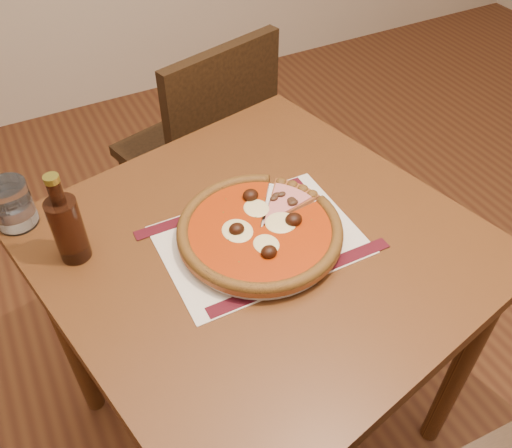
{
  "coord_description": "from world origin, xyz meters",
  "views": [
    {
      "loc": [
        -0.78,
        0.39,
        1.53
      ],
      "look_at": [
        -0.42,
        1.07,
        0.78
      ],
      "focal_mm": 38.0,
      "sensor_mm": 36.0,
      "label": 1
    }
  ],
  "objects": [
    {
      "name": "placemat",
      "position": [
        -0.42,
        1.05,
        0.75
      ],
      "size": [
        0.39,
        0.28,
        0.0
      ],
      "primitive_type": "cube",
      "rotation": [
        0.0,
        0.0,
        -0.01
      ],
      "color": "beige",
      "rests_on": "table"
    },
    {
      "name": "table",
      "position": [
        -0.42,
        1.05,
        0.65
      ],
      "size": [
        0.95,
        0.95,
        0.75
      ],
      "rotation": [
        0.0,
        0.0,
        0.21
      ],
      "color": "brown",
      "rests_on": "ground"
    },
    {
      "name": "plate",
      "position": [
        -0.42,
        1.05,
        0.76
      ],
      "size": [
        0.31,
        0.31,
        0.02
      ],
      "primitive_type": "cylinder",
      "color": "white",
      "rests_on": "placemat"
    },
    {
      "name": "water_glass",
      "position": [
        -0.84,
        1.33,
        0.8
      ],
      "size": [
        0.1,
        0.1,
        0.1
      ],
      "primitive_type": "cylinder",
      "rotation": [
        0.0,
        0.0,
        -0.25
      ],
      "color": "white",
      "rests_on": "table"
    },
    {
      "name": "ham_slice",
      "position": [
        -0.34,
        1.12,
        0.78
      ],
      "size": [
        0.15,
        0.12,
        0.02
      ],
      "rotation": [
        0.0,
        0.0,
        0.53
      ],
      "color": "#A85C28",
      "rests_on": "plate"
    },
    {
      "name": "chair_far",
      "position": [
        -0.25,
        1.74,
        0.49
      ],
      "size": [
        0.5,
        0.5,
        0.86
      ],
      "rotation": [
        0.0,
        0.0,
        3.41
      ],
      "color": "black",
      "rests_on": "ground"
    },
    {
      "name": "bottle",
      "position": [
        -0.76,
        1.18,
        0.83
      ],
      "size": [
        0.06,
        0.06,
        0.2
      ],
      "color": "#37190D",
      "rests_on": "table"
    },
    {
      "name": "pizza",
      "position": [
        -0.42,
        1.05,
        0.78
      ],
      "size": [
        0.33,
        0.33,
        0.04
      ],
      "color": "#A85C28",
      "rests_on": "plate"
    }
  ]
}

